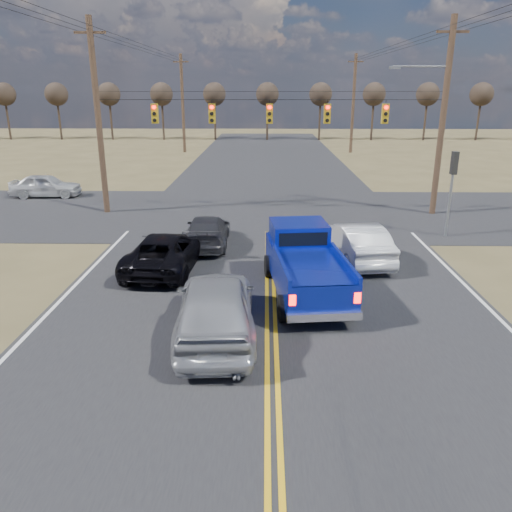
{
  "coord_description": "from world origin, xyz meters",
  "views": [
    {
      "loc": [
        -0.19,
        -8.96,
        6.5
      ],
      "look_at": [
        -0.48,
        5.98,
        1.5
      ],
      "focal_mm": 35.0,
      "sensor_mm": 36.0,
      "label": 1
    }
  ],
  "objects_px": {
    "silver_suv": "(216,306)",
    "black_suv": "(165,252)",
    "pickup_truck": "(305,264)",
    "white_car_queue": "(356,242)",
    "cross_car_west": "(46,186)",
    "dgrey_car_queue": "(207,231)"
  },
  "relations": [
    {
      "from": "pickup_truck",
      "to": "dgrey_car_queue",
      "type": "bearing_deg",
      "value": 119.42
    },
    {
      "from": "white_car_queue",
      "to": "black_suv",
      "type": "bearing_deg",
      "value": -0.17
    },
    {
      "from": "cross_car_west",
      "to": "dgrey_car_queue",
      "type": "bearing_deg",
      "value": -135.59
    },
    {
      "from": "silver_suv",
      "to": "white_car_queue",
      "type": "xyz_separation_m",
      "value": [
        4.94,
        6.57,
        -0.12
      ]
    },
    {
      "from": "silver_suv",
      "to": "black_suv",
      "type": "xyz_separation_m",
      "value": [
        -2.42,
        5.39,
        -0.2
      ]
    },
    {
      "from": "silver_suv",
      "to": "black_suv",
      "type": "bearing_deg",
      "value": -69.74
    },
    {
      "from": "silver_suv",
      "to": "cross_car_west",
      "type": "relative_size",
      "value": 1.24
    },
    {
      "from": "white_car_queue",
      "to": "silver_suv",
      "type": "bearing_deg",
      "value": 43.82
    },
    {
      "from": "pickup_truck",
      "to": "cross_car_west",
      "type": "distance_m",
      "value": 21.72
    },
    {
      "from": "silver_suv",
      "to": "black_suv",
      "type": "relative_size",
      "value": 1.04
    },
    {
      "from": "black_suv",
      "to": "white_car_queue",
      "type": "bearing_deg",
      "value": -167.24
    },
    {
      "from": "dgrey_car_queue",
      "to": "silver_suv",
      "type": "bearing_deg",
      "value": 96.63
    },
    {
      "from": "pickup_truck",
      "to": "silver_suv",
      "type": "relative_size",
      "value": 1.11
    },
    {
      "from": "pickup_truck",
      "to": "dgrey_car_queue",
      "type": "height_order",
      "value": "pickup_truck"
    },
    {
      "from": "pickup_truck",
      "to": "white_car_queue",
      "type": "distance_m",
      "value": 4.14
    },
    {
      "from": "white_car_queue",
      "to": "pickup_truck",
      "type": "bearing_deg",
      "value": 47.22
    },
    {
      "from": "silver_suv",
      "to": "black_suv",
      "type": "height_order",
      "value": "silver_suv"
    },
    {
      "from": "pickup_truck",
      "to": "black_suv",
      "type": "height_order",
      "value": "pickup_truck"
    },
    {
      "from": "pickup_truck",
      "to": "cross_car_west",
      "type": "bearing_deg",
      "value": 128.13
    },
    {
      "from": "pickup_truck",
      "to": "silver_suv",
      "type": "bearing_deg",
      "value": -136.68
    },
    {
      "from": "white_car_queue",
      "to": "cross_car_west",
      "type": "xyz_separation_m",
      "value": [
        -17.49,
        12.06,
        -0.05
      ]
    },
    {
      "from": "pickup_truck",
      "to": "white_car_queue",
      "type": "xyz_separation_m",
      "value": [
        2.28,
        3.45,
        -0.26
      ]
    }
  ]
}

